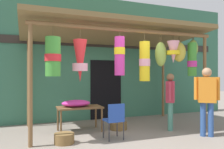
{
  "coord_description": "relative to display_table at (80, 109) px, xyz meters",
  "views": [
    {
      "loc": [
        -2.07,
        -5.13,
        1.5
      ],
      "look_at": [
        0.24,
        0.86,
        1.51
      ],
      "focal_mm": 36.7,
      "sensor_mm": 36.0,
      "label": 1
    }
  ],
  "objects": [
    {
      "name": "display_table",
      "position": [
        0.0,
        0.0,
        0.0
      ],
      "size": [
        1.17,
        0.65,
        0.66
      ],
      "color": "brown",
      "rests_on": "ground_plane"
    },
    {
      "name": "market_stall_canopy",
      "position": [
        1.07,
        -0.19,
        1.87
      ],
      "size": [
        5.11,
        2.56,
        2.89
      ],
      "color": "brown",
      "rests_on": "ground_plane"
    },
    {
      "name": "customer_foreground",
      "position": [
        2.78,
        -1.62,
        0.41
      ],
      "size": [
        0.5,
        0.41,
        1.68
      ],
      "color": "#2D5193",
      "rests_on": "ground_plane"
    },
    {
      "name": "wicker_basket_spare",
      "position": [
        -0.56,
        -0.95,
        -0.47
      ],
      "size": [
        0.43,
        0.43,
        0.22
      ],
      "primitive_type": "cylinder",
      "color": "brown",
      "rests_on": "ground_plane"
    },
    {
      "name": "flower_heap_on_table",
      "position": [
        -0.07,
        0.04,
        0.16
      ],
      "size": [
        0.76,
        0.53,
        0.18
      ],
      "color": "#D13399",
      "rests_on": "display_table"
    },
    {
      "name": "vendor_in_orange",
      "position": [
        2.34,
        -0.75,
        0.32
      ],
      "size": [
        0.42,
        0.48,
        1.54
      ],
      "color": "#4C8E7A",
      "rests_on": "ground_plane"
    },
    {
      "name": "ground_plane",
      "position": [
        0.68,
        -0.86,
        -0.58
      ],
      "size": [
        30.0,
        30.0,
        0.0
      ],
      "primitive_type": "plane",
      "color": "gray"
    },
    {
      "name": "folding_chair",
      "position": [
        0.57,
        -1.08,
        -0.08
      ],
      "size": [
        0.41,
        0.41,
        0.84
      ],
      "color": "#2347A8",
      "rests_on": "ground_plane"
    },
    {
      "name": "shop_facade",
      "position": [
        0.69,
        1.53,
        1.48
      ],
      "size": [
        11.16,
        0.29,
        4.13
      ],
      "color": "#387056",
      "rests_on": "ground_plane"
    },
    {
      "name": "wicker_basket_by_table",
      "position": [
        1.04,
        -0.17,
        -0.48
      ],
      "size": [
        0.48,
        0.48,
        0.2
      ],
      "primitive_type": "cylinder",
      "color": "brown",
      "rests_on": "ground_plane"
    }
  ]
}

